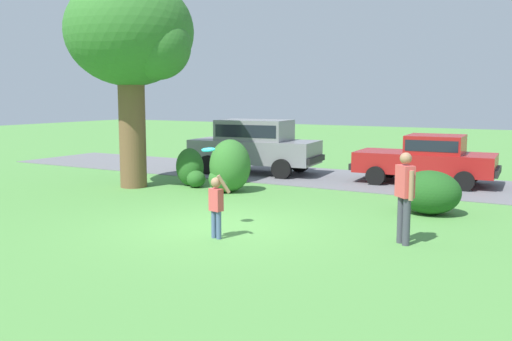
% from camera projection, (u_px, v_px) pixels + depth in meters
% --- Properties ---
extents(ground_plane, '(80.00, 80.00, 0.00)m').
position_uv_depth(ground_plane, '(220.00, 226.00, 12.28)').
color(ground_plane, '#518E42').
extents(driveway_strip, '(28.00, 4.40, 0.02)m').
position_uv_depth(driveway_strip, '(351.00, 180.00, 19.02)').
color(driveway_strip, slate).
rests_on(driveway_strip, ground).
extents(oak_tree_large, '(3.91, 3.80, 6.28)m').
position_uv_depth(oak_tree_large, '(134.00, 39.00, 17.02)').
color(oak_tree_large, brown).
rests_on(oak_tree_large, ground).
extents(shrub_near_tree, '(1.13, 0.86, 1.17)m').
position_uv_depth(shrub_near_tree, '(191.00, 169.00, 17.68)').
color(shrub_near_tree, '#286023').
rests_on(shrub_near_tree, ground).
extents(shrub_centre_left, '(1.18, 1.24, 1.53)m').
position_uv_depth(shrub_centre_left, '(229.00, 168.00, 16.56)').
color(shrub_centre_left, '#33702B').
rests_on(shrub_centre_left, ground).
extents(shrub_centre, '(1.45, 1.24, 1.04)m').
position_uv_depth(shrub_centre, '(429.00, 193.00, 13.51)').
color(shrub_centre, '#1E511C').
rests_on(shrub_centre, ground).
extents(parked_sedan, '(4.51, 2.31, 1.56)m').
position_uv_depth(parked_sedan, '(428.00, 158.00, 17.97)').
color(parked_sedan, maroon).
rests_on(parked_sedan, ground).
extents(parked_suv, '(4.87, 2.48, 1.92)m').
position_uv_depth(parked_suv, '(254.00, 143.00, 20.44)').
color(parked_suv, gray).
rests_on(parked_suv, ground).
extents(child_thrower, '(0.47, 0.23, 1.29)m').
position_uv_depth(child_thrower, '(216.00, 202.00, 11.16)').
color(child_thrower, '#4C608C').
rests_on(child_thrower, ground).
extents(frisbee, '(0.28, 0.28, 0.07)m').
position_uv_depth(frisbee, '(208.00, 150.00, 11.83)').
color(frisbee, '#1EB7B2').
extents(adult_onlooker, '(0.41, 0.41, 1.74)m').
position_uv_depth(adult_onlooker, '(405.00, 193.00, 10.70)').
color(adult_onlooker, '#3F3F4C').
rests_on(adult_onlooker, ground).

